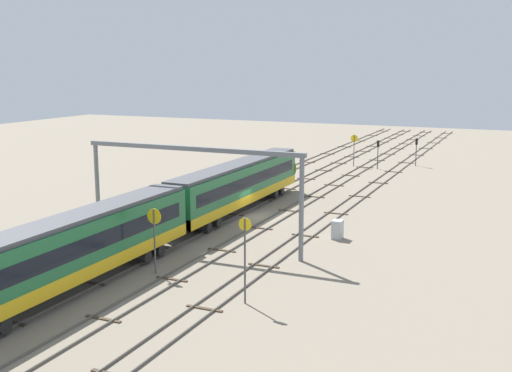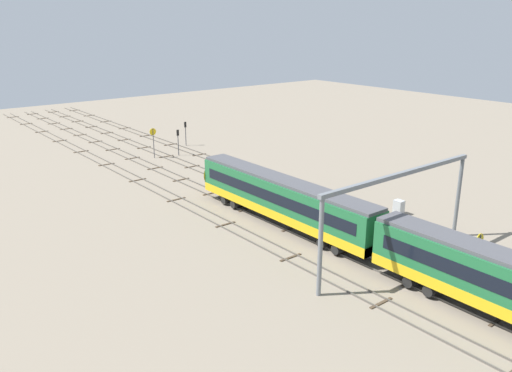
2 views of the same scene
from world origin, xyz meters
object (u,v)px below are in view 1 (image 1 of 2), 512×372
Objects in this scene: speed_sign_mid_trackside at (354,145)px; signal_light_trackside_departure at (378,150)px; signal_light_trackside_approach at (416,148)px; speed_sign_near_foreground at (154,230)px; overhead_gantry at (191,171)px; speed_sign_far_trackside at (245,250)px; relay_cabinet at (337,229)px.

speed_sign_mid_trackside is 3.84m from signal_light_trackside_departure.
speed_sign_near_foreground is at bearing 171.85° from signal_light_trackside_approach.
speed_sign_far_trackside is (-9.39, -9.02, -2.82)m from overhead_gantry.
signal_light_trackside_departure is (53.66, 4.47, -0.71)m from speed_sign_far_trackside.
speed_sign_far_trackside reaches higher than relay_cabinet.
relay_cabinet is (-37.24, -5.36, -1.87)m from signal_light_trackside_departure.
speed_sign_near_foreground is at bearing 72.41° from speed_sign_far_trackside.
speed_sign_near_foreground is at bearing -179.94° from speed_sign_mid_trackside.
relay_cabinet is at bearing -33.03° from speed_sign_near_foreground.
overhead_gantry is at bearing 174.13° from signal_light_trackside_departure.
relay_cabinet is (7.03, -9.91, -5.40)m from overhead_gantry.
speed_sign_near_foreground is 52.04m from speed_sign_mid_trackside.
speed_sign_near_foreground is 16.69m from relay_cabinet.
signal_light_trackside_approach is at bearing -8.15° from speed_sign_near_foreground.
signal_light_trackside_departure is at bearing 139.15° from signal_light_trackside_approach.
speed_sign_near_foreground reaches higher than speed_sign_mid_trackside.
speed_sign_mid_trackside reaches higher than signal_light_trackside_approach.
speed_sign_far_trackside is (-54.61, -8.16, 0.27)m from speed_sign_mid_trackside.
speed_sign_near_foreground reaches higher than relay_cabinet.
relay_cabinet is at bearing -166.65° from speed_sign_mid_trackside.
relay_cabinet is at bearing -3.13° from speed_sign_far_trackside.
signal_light_trackside_approach reaches higher than relay_cabinet.
speed_sign_mid_trackside is at bearing 117.08° from signal_light_trackside_approach.
speed_sign_mid_trackside is 1.13× the size of signal_light_trackside_departure.
speed_sign_near_foreground is 1.16× the size of signal_light_trackside_approach.
signal_light_trackside_approach is at bearing 0.06° from speed_sign_far_trackside.
overhead_gantry reaches higher than relay_cabinet.
speed_sign_mid_trackside is (52.04, 0.05, -0.06)m from speed_sign_near_foreground.
speed_sign_mid_trackside is (45.22, -0.86, -3.09)m from overhead_gantry.
overhead_gantry is 4.16× the size of speed_sign_mid_trackside.
speed_sign_near_foreground is 51.22m from signal_light_trackside_departure.
overhead_gantry is 3.53× the size of speed_sign_far_trackside.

